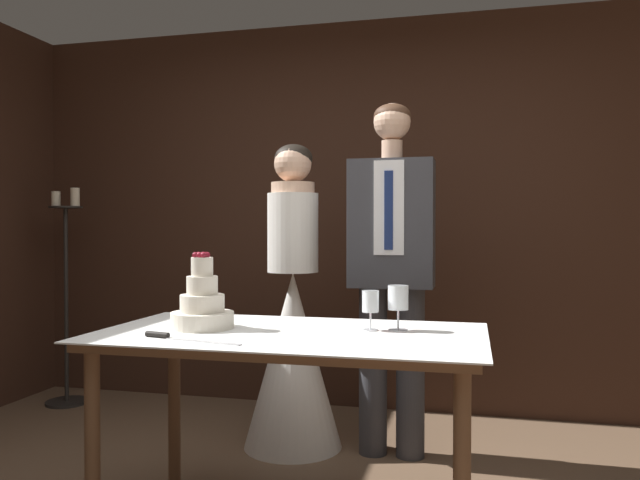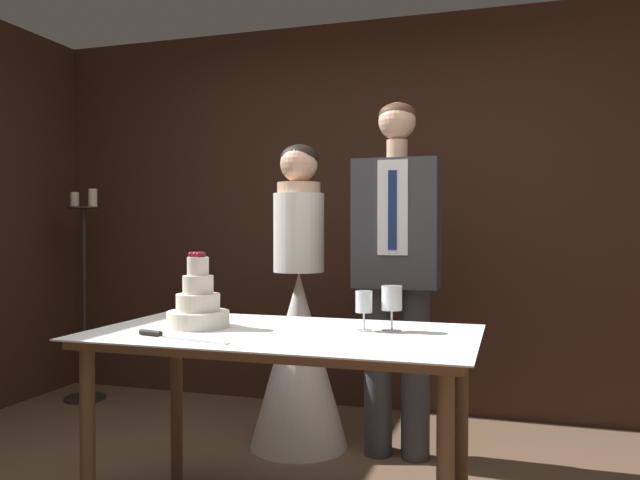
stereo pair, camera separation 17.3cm
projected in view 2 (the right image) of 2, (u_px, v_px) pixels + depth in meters
wall_back at (377, 215)px, 4.21m from camera, size 5.00×0.12×2.59m
cake_table at (283, 354)px, 2.43m from camera, size 1.49×0.82×0.80m
tiered_cake at (198, 305)px, 2.53m from camera, size 0.25×0.25×0.31m
cake_knife at (166, 335)px, 2.29m from camera, size 0.41×0.11×0.02m
wine_glass_near at (364, 304)px, 2.44m from camera, size 0.07×0.07×0.16m
wine_glass_middle at (392, 300)px, 2.43m from camera, size 0.08×0.08×0.18m
bride at (299, 335)px, 3.44m from camera, size 0.54×0.54×1.67m
groom at (397, 260)px, 3.27m from camera, size 0.44×0.25×1.86m
candle_stand at (85, 305)px, 4.38m from camera, size 0.28×0.28×1.48m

